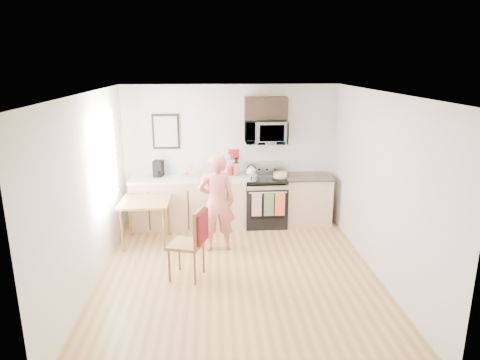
{
  "coord_description": "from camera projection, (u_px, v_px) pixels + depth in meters",
  "views": [
    {
      "loc": [
        -0.33,
        -5.62,
        2.98
      ],
      "look_at": [
        0.09,
        1.0,
        1.15
      ],
      "focal_mm": 32.0,
      "sensor_mm": 36.0,
      "label": 1
    }
  ],
  "objects": [
    {
      "name": "window",
      "position": [
        106.0,
        160.0,
        6.46
      ],
      "size": [
        0.06,
        1.4,
        1.5
      ],
      "color": "white",
      "rests_on": "left_wall"
    },
    {
      "name": "wall_trivet",
      "position": [
        234.0,
        154.0,
        8.08
      ],
      "size": [
        0.2,
        0.02,
        0.2
      ],
      "primitive_type": "cube",
      "color": "#B30F1D",
      "rests_on": "back_wall"
    },
    {
      "name": "countertop_right",
      "position": [
        308.0,
        177.0,
        7.99
      ],
      "size": [
        0.88,
        0.64,
        0.04
      ],
      "primitive_type": "cube",
      "color": "black",
      "rests_on": "cabinet_right"
    },
    {
      "name": "range",
      "position": [
        265.0,
        202.0,
        8.05
      ],
      "size": [
        0.76,
        0.7,
        1.16
      ],
      "color": "black",
      "rests_on": "floor"
    },
    {
      "name": "countertop_left",
      "position": [
        188.0,
        178.0,
        7.85
      ],
      "size": [
        2.14,
        0.64,
        0.04
      ],
      "primitive_type": "cube",
      "color": "silver",
      "rests_on": "cabinet_left"
    },
    {
      "name": "fruit_bowl",
      "position": [
        187.0,
        174.0,
        7.92
      ],
      "size": [
        0.24,
        0.24,
        0.09
      ],
      "color": "silver",
      "rests_on": "countertop_left"
    },
    {
      "name": "utensil_crock",
      "position": [
        231.0,
        167.0,
        7.98
      ],
      "size": [
        0.13,
        0.13,
        0.4
      ],
      "color": "#B30F1D",
      "rests_on": "countertop_left"
    },
    {
      "name": "left_wall",
      "position": [
        90.0,
        192.0,
        5.76
      ],
      "size": [
        0.04,
        4.6,
        2.6
      ],
      "primitive_type": "cube",
      "color": "white",
      "rests_on": "floor"
    },
    {
      "name": "cabinet_left",
      "position": [
        189.0,
        203.0,
        7.98
      ],
      "size": [
        2.1,
        0.6,
        0.9
      ],
      "primitive_type": "cube",
      "color": "tan",
      "rests_on": "floor"
    },
    {
      "name": "person",
      "position": [
        217.0,
        202.0,
        6.86
      ],
      "size": [
        0.62,
        0.44,
        1.62
      ],
      "primitive_type": "imported",
      "rotation": [
        0.0,
        0.0,
        3.23
      ],
      "color": "#BD4134",
      "rests_on": "floor"
    },
    {
      "name": "ceiling",
      "position": [
        238.0,
        93.0,
        5.53
      ],
      "size": [
        4.0,
        4.6,
        0.04
      ],
      "primitive_type": "cube",
      "color": "silver",
      "rests_on": "back_wall"
    },
    {
      "name": "knife_block",
      "position": [
        236.0,
        169.0,
        7.97
      ],
      "size": [
        0.11,
        0.15,
        0.23
      ],
      "primitive_type": "cube",
      "rotation": [
        0.0,
        0.0,
        -0.01
      ],
      "color": "brown",
      "rests_on": "countertop_left"
    },
    {
      "name": "cake",
      "position": [
        280.0,
        176.0,
        7.84
      ],
      "size": [
        0.31,
        0.31,
        0.1
      ],
      "color": "black",
      "rests_on": "range"
    },
    {
      "name": "dining_table",
      "position": [
        145.0,
        205.0,
        7.13
      ],
      "size": [
        0.82,
        0.82,
        0.76
      ],
      "rotation": [
        0.0,
        0.0,
        -0.01
      ],
      "color": "brown",
      "rests_on": "floor"
    },
    {
      "name": "floor",
      "position": [
        238.0,
        274.0,
        6.22
      ],
      "size": [
        4.6,
        4.6,
        0.0
      ],
      "primitive_type": "plane",
      "color": "olive",
      "rests_on": "ground"
    },
    {
      "name": "coffee_maker",
      "position": [
        158.0,
        169.0,
        7.9
      ],
      "size": [
        0.2,
        0.26,
        0.29
      ],
      "rotation": [
        0.0,
        0.0,
        -0.18
      ],
      "color": "black",
      "rests_on": "countertop_left"
    },
    {
      "name": "milk_carton",
      "position": [
        191.0,
        171.0,
        7.82
      ],
      "size": [
        0.1,
        0.1,
        0.23
      ],
      "primitive_type": "cube",
      "rotation": [
        0.0,
        0.0,
        0.18
      ],
      "color": "tan",
      "rests_on": "countertop_left"
    },
    {
      "name": "pot",
      "position": [
        252.0,
        178.0,
        7.68
      ],
      "size": [
        0.2,
        0.35,
        0.1
      ],
      "rotation": [
        0.0,
        0.0,
        -0.11
      ],
      "color": "silver",
      "rests_on": "range"
    },
    {
      "name": "cabinet_right",
      "position": [
        307.0,
        200.0,
        8.11
      ],
      "size": [
        0.84,
        0.6,
        0.9
      ],
      "primitive_type": "cube",
      "color": "tan",
      "rests_on": "floor"
    },
    {
      "name": "wall_art",
      "position": [
        166.0,
        132.0,
        7.87
      ],
      "size": [
        0.5,
        0.04,
        0.65
      ],
      "color": "black",
      "rests_on": "back_wall"
    },
    {
      "name": "right_wall",
      "position": [
        380.0,
        186.0,
        6.0
      ],
      "size": [
        0.04,
        4.6,
        2.6
      ],
      "primitive_type": "cube",
      "color": "white",
      "rests_on": "floor"
    },
    {
      "name": "microwave",
      "position": [
        266.0,
        132.0,
        7.79
      ],
      "size": [
        0.76,
        0.51,
        0.42
      ],
      "primitive_type": "imported",
      "color": "silver",
      "rests_on": "back_wall"
    },
    {
      "name": "chair",
      "position": [
        196.0,
        234.0,
        5.93
      ],
      "size": [
        0.59,
        0.56,
        1.05
      ],
      "rotation": [
        0.0,
        0.0,
        -0.3
      ],
      "color": "brown",
      "rests_on": "floor"
    },
    {
      "name": "kettle",
      "position": [
        251.0,
        171.0,
        7.93
      ],
      "size": [
        0.19,
        0.19,
        0.24
      ],
      "color": "silver",
      "rests_on": "range"
    },
    {
      "name": "upper_cabinet",
      "position": [
        266.0,
        108.0,
        7.73
      ],
      "size": [
        0.76,
        0.35,
        0.4
      ],
      "primitive_type": "cube",
      "color": "black",
      "rests_on": "back_wall"
    },
    {
      "name": "back_wall",
      "position": [
        231.0,
        154.0,
        8.09
      ],
      "size": [
        4.0,
        0.04,
        2.6
      ],
      "primitive_type": "cube",
      "color": "white",
      "rests_on": "floor"
    },
    {
      "name": "bread_bag",
      "position": [
        211.0,
        177.0,
        7.65
      ],
      "size": [
        0.34,
        0.26,
        0.11
      ],
      "primitive_type": "cube",
      "rotation": [
        0.0,
        0.0,
        -0.45
      ],
      "color": "tan",
      "rests_on": "countertop_left"
    },
    {
      "name": "front_wall",
      "position": [
        254.0,
        266.0,
        3.66
      ],
      "size": [
        4.0,
        0.04,
        2.6
      ],
      "primitive_type": "cube",
      "color": "white",
      "rests_on": "floor"
    }
  ]
}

